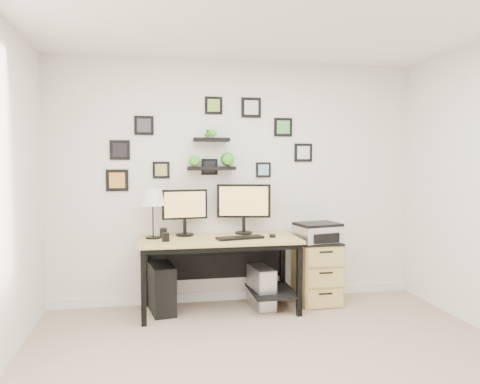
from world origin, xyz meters
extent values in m
plane|color=tan|center=(0.00, 0.00, 0.00)|extent=(4.00, 4.00, 0.00)
plane|color=white|center=(0.00, 2.00, 1.30)|extent=(4.00, 0.00, 4.00)
cube|color=white|center=(0.00, 1.99, 0.05)|extent=(4.00, 0.03, 0.10)
cube|color=tan|center=(-0.26, 1.63, 0.73)|extent=(1.60, 0.70, 0.03)
cube|color=black|center=(-0.26, 1.63, 0.69)|extent=(1.54, 0.64, 0.05)
cube|color=black|center=(-0.26, 1.96, 0.46)|extent=(1.44, 0.02, 0.41)
cube|color=black|center=(0.29, 1.63, 0.18)|extent=(0.45, 0.63, 0.03)
cube|color=black|center=(-1.01, 1.33, 0.36)|extent=(0.05, 0.05, 0.72)
cube|color=black|center=(-1.01, 1.93, 0.36)|extent=(0.05, 0.05, 0.72)
cube|color=black|center=(0.49, 1.33, 0.36)|extent=(0.05, 0.05, 0.72)
cube|color=black|center=(0.49, 1.93, 0.36)|extent=(0.05, 0.05, 0.72)
cylinder|color=black|center=(-0.59, 1.85, 0.76)|extent=(0.20, 0.20, 0.02)
cylinder|color=black|center=(-0.59, 1.85, 0.84)|extent=(0.04, 0.04, 0.16)
cube|color=black|center=(-0.59, 1.84, 1.08)|extent=(0.47, 0.08, 0.31)
cube|color=tan|center=(-0.59, 1.82, 1.08)|extent=(0.42, 0.05, 0.26)
cylinder|color=black|center=(0.04, 1.86, 0.76)|extent=(0.22, 0.22, 0.02)
cylinder|color=black|center=(0.04, 1.86, 0.84)|extent=(0.04, 0.04, 0.16)
cube|color=black|center=(0.04, 1.86, 1.10)|extent=(0.57, 0.14, 0.36)
cube|color=tan|center=(0.03, 1.84, 1.10)|extent=(0.51, 0.11, 0.31)
cube|color=black|center=(-0.06, 1.54, 0.76)|extent=(0.49, 0.23, 0.02)
cube|color=black|center=(0.29, 1.59, 0.76)|extent=(0.08, 0.10, 0.03)
cylinder|color=black|center=(-0.91, 1.74, 0.76)|extent=(0.15, 0.15, 0.01)
cylinder|color=black|center=(-0.91, 1.74, 0.99)|extent=(0.01, 0.01, 0.46)
cone|color=white|center=(-0.91, 1.74, 1.17)|extent=(0.25, 0.25, 0.17)
cylinder|color=black|center=(-0.80, 1.53, 0.79)|extent=(0.07, 0.07, 0.08)
cylinder|color=black|center=(-0.81, 1.78, 0.80)|extent=(0.07, 0.07, 0.10)
cube|color=black|center=(-0.84, 1.71, 0.24)|extent=(0.29, 0.51, 0.49)
cube|color=gray|center=(0.19, 1.67, 0.21)|extent=(0.23, 0.44, 0.42)
cube|color=silver|center=(0.21, 1.46, 0.21)|extent=(0.17, 0.03, 0.40)
cube|color=tan|center=(0.82, 1.73, 0.33)|extent=(0.42, 0.50, 0.65)
cube|color=black|center=(0.82, 1.73, 0.66)|extent=(0.43, 0.51, 0.02)
cube|color=tan|center=(0.82, 1.47, 0.11)|extent=(0.39, 0.02, 0.18)
cylinder|color=black|center=(0.82, 1.46, 0.17)|extent=(0.14, 0.02, 0.02)
cube|color=tan|center=(0.82, 1.47, 0.33)|extent=(0.39, 0.02, 0.18)
cylinder|color=black|center=(0.82, 1.46, 0.39)|extent=(0.14, 0.02, 0.02)
cube|color=tan|center=(0.82, 1.47, 0.54)|extent=(0.39, 0.02, 0.18)
cylinder|color=black|center=(0.82, 1.46, 0.60)|extent=(0.14, 0.02, 0.02)
cube|color=silver|center=(0.81, 1.69, 0.76)|extent=(0.50, 0.42, 0.17)
cube|color=black|center=(0.81, 1.69, 0.86)|extent=(0.50, 0.42, 0.03)
cube|color=black|center=(0.84, 1.51, 0.73)|extent=(0.30, 0.08, 0.10)
cube|color=black|center=(-0.30, 1.91, 1.45)|extent=(0.50, 0.18, 0.04)
cube|color=black|center=(-0.30, 1.90, 1.75)|extent=(0.38, 0.15, 0.04)
imported|color=green|center=(-0.47, 1.91, 1.60)|extent=(0.15, 0.12, 0.27)
imported|color=green|center=(-0.13, 1.91, 1.60)|extent=(0.15, 0.15, 0.27)
imported|color=green|center=(-0.30, 1.90, 1.90)|extent=(0.13, 0.09, 0.25)
cube|color=black|center=(-1.27, 1.99, 1.33)|extent=(0.23, 0.02, 0.23)
cube|color=#C6872E|center=(-1.27, 1.98, 1.33)|extent=(0.16, 0.00, 0.16)
cube|color=black|center=(0.74, 1.99, 1.62)|extent=(0.20, 0.02, 0.20)
cube|color=silver|center=(0.74, 1.98, 1.62)|extent=(0.14, 0.00, 0.14)
cube|color=black|center=(-1.24, 1.99, 1.64)|extent=(0.20, 0.02, 0.20)
cube|color=black|center=(-1.24, 1.98, 1.64)|extent=(0.14, 0.00, 0.14)
cube|color=black|center=(-0.26, 1.99, 2.12)|extent=(0.19, 0.02, 0.19)
cube|color=#78A537|center=(-0.26, 1.98, 2.12)|extent=(0.13, 0.00, 0.13)
cube|color=black|center=(0.14, 1.99, 2.10)|extent=(0.22, 0.02, 0.22)
cube|color=silver|center=(0.14, 1.98, 2.10)|extent=(0.15, 0.00, 0.15)
cube|color=black|center=(-0.82, 1.99, 1.43)|extent=(0.18, 0.02, 0.18)
cube|color=#9B8D47|center=(-0.82, 1.98, 1.43)|extent=(0.12, 0.00, 0.12)
cube|color=black|center=(0.50, 1.99, 1.90)|extent=(0.20, 0.02, 0.20)
cube|color=#4EA34A|center=(0.50, 1.98, 1.90)|extent=(0.14, 0.00, 0.14)
cube|color=black|center=(-0.99, 1.99, 1.90)|extent=(0.20, 0.02, 0.20)
cube|color=#323338|center=(-0.99, 1.98, 1.90)|extent=(0.14, 0.00, 0.14)
cube|color=black|center=(0.28, 1.99, 1.43)|extent=(0.17, 0.02, 0.17)
cube|color=#6FAFC3|center=(0.28, 1.98, 1.43)|extent=(0.12, 0.00, 0.12)
cube|color=black|center=(-0.31, 1.99, 1.46)|extent=(0.17, 0.02, 0.17)
cube|color=black|center=(-0.31, 1.98, 1.46)|extent=(0.12, 0.00, 0.12)
camera|label=1|loc=(-0.91, -3.00, 1.54)|focal=35.00mm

